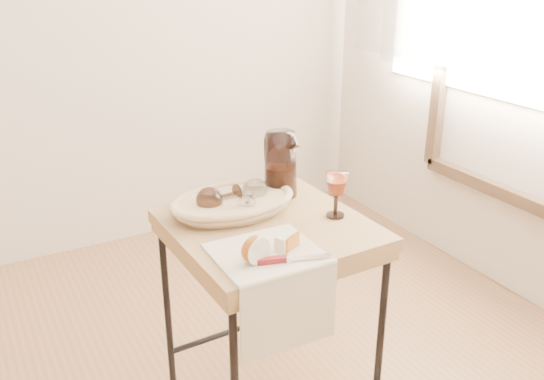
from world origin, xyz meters
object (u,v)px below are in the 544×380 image
side_table (269,323)px  wine_goblet (336,195)px  apple_half (254,249)px  table_knife (291,258)px  bread_basket (233,205)px  pitcher (281,164)px  goblet_lying_a (221,197)px  tea_towel (266,253)px  goblet_lying_b (251,196)px

side_table → wine_goblet: size_ratio=4.94×
apple_half → table_knife: apple_half is taller
bread_basket → wine_goblet: (0.27, -0.19, 0.05)m
pitcher → side_table: bearing=-105.6°
pitcher → table_knife: size_ratio=1.31×
goblet_lying_a → wine_goblet: (0.30, -0.21, 0.02)m
apple_half → goblet_lying_a: bearing=66.1°
table_knife → wine_goblet: bearing=51.6°
pitcher → tea_towel: bearing=-102.1°
goblet_lying_b → apple_half: 0.34m
apple_half → tea_towel: bearing=14.9°
table_knife → apple_half: bearing=169.9°
tea_towel → wine_goblet: (0.31, 0.11, 0.07)m
pitcher → apple_half: 0.49m
pitcher → wine_goblet: pitcher is taller
tea_towel → goblet_lying_a: 0.32m
bread_basket → goblet_lying_b: 0.07m
pitcher → apple_half: size_ratio=3.16×
apple_half → pitcher: bearing=38.2°
side_table → bread_basket: (-0.06, 0.13, 0.40)m
goblet_lying_b → pitcher: bearing=-22.6°
tea_towel → pitcher: (0.25, 0.35, 0.11)m
tea_towel → table_knife: size_ratio=1.45×
side_table → pitcher: 0.54m
tea_towel → goblet_lying_b: 0.30m
pitcher → wine_goblet: 0.25m
bread_basket → goblet_lying_b: bearing=-21.3°
goblet_lying_b → wine_goblet: bearing=-86.8°
goblet_lying_b → wine_goblet: 0.27m
goblet_lying_b → table_knife: (-0.06, -0.36, -0.04)m
apple_half → table_knife: (0.09, -0.05, -0.03)m
wine_goblet → table_knife: 0.34m
goblet_lying_a → side_table: bearing=115.2°
pitcher → goblet_lying_b: bearing=-130.8°
tea_towel → table_knife: (0.04, -0.08, 0.01)m
goblet_lying_b → apple_half: size_ratio=1.63×
goblet_lying_b → table_knife: bearing=-148.7°
goblet_lying_a → table_knife: bearing=87.2°
tea_towel → goblet_lying_b: size_ratio=2.15×
side_table → tea_towel: size_ratio=2.53×
goblet_lying_b → pitcher: 0.18m
pitcher → apple_half: (-0.30, -0.38, -0.07)m
pitcher → table_knife: (-0.21, -0.43, -0.10)m
bread_basket → table_knife: size_ratio=1.82×
side_table → goblet_lying_a: (-0.09, 0.15, 0.43)m
wine_goblet → apple_half: size_ratio=1.79×
tea_towel → pitcher: pitcher is taller
side_table → wine_goblet: (0.21, -0.06, 0.45)m
tea_towel → goblet_lying_b: goblet_lying_b is taller
bread_basket → wine_goblet: wine_goblet is taller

